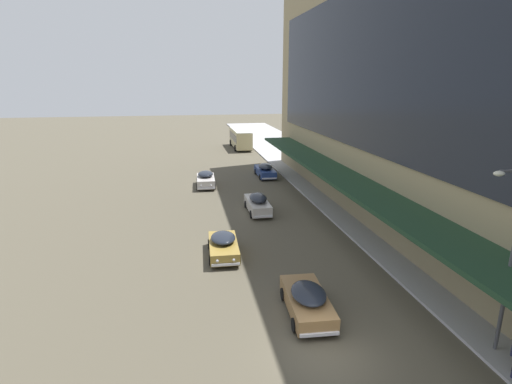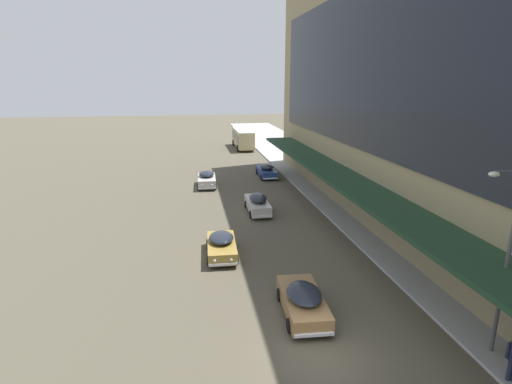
% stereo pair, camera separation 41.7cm
% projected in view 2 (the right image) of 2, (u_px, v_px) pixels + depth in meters
% --- Properties ---
extents(ground, '(240.00, 240.00, 0.00)m').
position_uv_depth(ground, '(322.00, 357.00, 16.19)').
color(ground, '#514B3B').
extents(transit_bus_kerbside_front, '(2.77, 9.30, 3.06)m').
position_uv_depth(transit_bus_kerbside_front, '(243.00, 137.00, 65.84)').
color(transit_bus_kerbside_front, tan).
rests_on(transit_bus_kerbside_front, ground).
extents(sedan_oncoming_rear, '(2.17, 4.64, 1.48)m').
position_uv_depth(sedan_oncoming_rear, '(303.00, 300.00, 18.97)').
color(sedan_oncoming_rear, olive).
rests_on(sedan_oncoming_rear, ground).
extents(sedan_second_near, '(2.05, 4.34, 1.40)m').
position_uv_depth(sedan_second_near, '(222.00, 245.00, 25.45)').
color(sedan_second_near, olive).
rests_on(sedan_second_near, ground).
extents(sedan_second_mid, '(2.08, 4.36, 1.63)m').
position_uv_depth(sedan_second_mid, '(207.00, 179.00, 42.08)').
color(sedan_second_mid, beige).
rests_on(sedan_second_mid, ground).
extents(sedan_oncoming_front, '(1.92, 5.00, 1.57)m').
position_uv_depth(sedan_oncoming_front, '(266.00, 170.00, 46.31)').
color(sedan_oncoming_front, navy).
rests_on(sedan_oncoming_front, ground).
extents(sedan_lead_near, '(1.77, 4.67, 1.68)m').
position_uv_depth(sedan_lead_near, '(258.00, 203.00, 33.73)').
color(sedan_lead_near, beige).
rests_on(sedan_lead_near, ground).
extents(street_lamp, '(1.50, 0.28, 7.65)m').
position_uv_depth(street_lamp, '(505.00, 252.00, 15.16)').
color(street_lamp, '#4C4C51').
rests_on(street_lamp, sidewalk_kerb).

